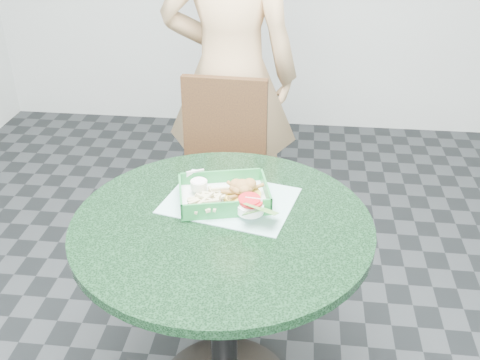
# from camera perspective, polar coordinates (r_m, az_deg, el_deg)

# --- Properties ---
(cafe_table) EXTENTS (0.94, 0.94, 0.75)m
(cafe_table) POSITION_cam_1_polar(r_m,az_deg,el_deg) (1.86, -1.75, -9.01)
(cafe_table) COLOR #252525
(cafe_table) RESTS_ON floor
(dining_chair) EXTENTS (0.38, 0.38, 0.93)m
(dining_chair) POSITION_cam_1_polar(r_m,az_deg,el_deg) (2.54, -1.79, 1.16)
(dining_chair) COLOR #48301E
(dining_chair) RESTS_ON floor
(diner_person) EXTENTS (0.75, 0.50, 2.03)m
(diner_person) POSITION_cam_1_polar(r_m,az_deg,el_deg) (2.61, -1.03, 13.47)
(diner_person) COLOR tan
(diner_person) RESTS_ON floor
(placemat) EXTENTS (0.47, 0.39, 0.00)m
(placemat) POSITION_cam_1_polar(r_m,az_deg,el_deg) (1.86, -1.03, -2.61)
(placemat) COLOR #8EC1BE
(placemat) RESTS_ON cafe_table
(food_basket) EXTENTS (0.29, 0.21, 0.06)m
(food_basket) POSITION_cam_1_polar(r_m,az_deg,el_deg) (1.84, -1.65, -2.27)
(food_basket) COLOR #207D39
(food_basket) RESTS_ON placemat
(crab_sandwich) EXTENTS (0.12, 0.12, 0.07)m
(crab_sandwich) POSITION_cam_1_polar(r_m,az_deg,el_deg) (1.81, 0.11, -1.78)
(crab_sandwich) COLOR gold
(crab_sandwich) RESTS_ON food_basket
(fries_pile) EXTENTS (0.12, 0.13, 0.05)m
(fries_pile) POSITION_cam_1_polar(r_m,az_deg,el_deg) (1.81, -3.37, -2.11)
(fries_pile) COLOR beige
(fries_pile) RESTS_ON food_basket
(sauce_ramekin) EXTENTS (0.06, 0.06, 0.03)m
(sauce_ramekin) POSITION_cam_1_polar(r_m,az_deg,el_deg) (1.87, -3.86, -0.68)
(sauce_ramekin) COLOR white
(sauce_ramekin) RESTS_ON food_basket
(garnish_cup) EXTENTS (0.13, 0.12, 0.05)m
(garnish_cup) POSITION_cam_1_polar(r_m,az_deg,el_deg) (1.73, 0.54, -3.58)
(garnish_cup) COLOR white
(garnish_cup) RESTS_ON food_basket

